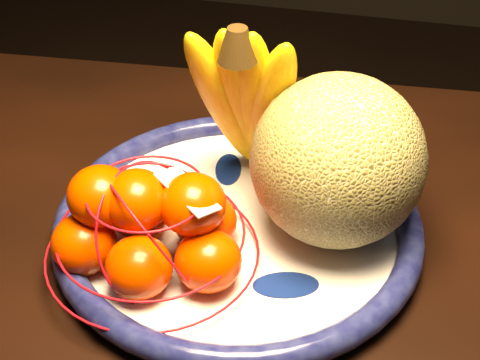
% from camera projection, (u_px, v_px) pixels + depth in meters
% --- Properties ---
extents(fruit_bowl, '(0.40, 0.40, 0.03)m').
position_uv_depth(fruit_bowl, '(238.00, 225.00, 0.80)').
color(fruit_bowl, white).
rests_on(fruit_bowl, dining_table).
extents(cantaloupe, '(0.18, 0.18, 0.18)m').
position_uv_depth(cantaloupe, '(338.00, 161.00, 0.74)').
color(cantaloupe, olive).
rests_on(cantaloupe, fruit_bowl).
extents(banana_bunch, '(0.16, 0.14, 0.23)m').
position_uv_depth(banana_bunch, '(247.00, 95.00, 0.79)').
color(banana_bunch, yellow).
rests_on(banana_bunch, fruit_bowl).
extents(mandarin_bag, '(0.24, 0.24, 0.14)m').
position_uv_depth(mandarin_bag, '(151.00, 227.00, 0.73)').
color(mandarin_bag, '#FF3900').
rests_on(mandarin_bag, fruit_bowl).
extents(price_tag, '(0.07, 0.07, 0.01)m').
position_uv_depth(price_tag, '(187.00, 191.00, 0.69)').
color(price_tag, white).
rests_on(price_tag, mandarin_bag).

